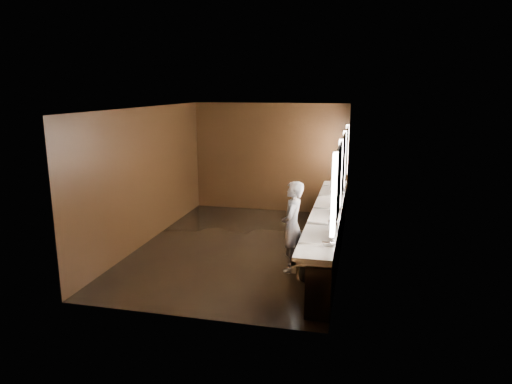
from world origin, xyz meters
TOP-DOWN VIEW (x-y plane):
  - floor at (0.00, 0.00)m, footprint 6.00×6.00m
  - ceiling at (0.00, 0.00)m, footprint 4.00×6.00m
  - wall_back at (0.00, 3.00)m, footprint 4.00×0.02m
  - wall_front at (0.00, -3.00)m, footprint 4.00×0.02m
  - wall_left at (-2.00, 0.00)m, footprint 0.02×6.00m
  - wall_right at (2.00, 0.00)m, footprint 0.02×6.00m
  - sink_counter at (1.79, 0.00)m, footprint 0.55×5.40m
  - mirror_band at (1.98, -0.00)m, footprint 0.06×5.03m
  - person at (1.19, -0.94)m, footprint 0.41×0.60m
  - trash_bin at (1.58, -1.28)m, footprint 0.41×0.41m

SIDE VIEW (x-z plane):
  - floor at x=0.00m, z-range 0.00..0.00m
  - trash_bin at x=1.58m, z-range 0.00..0.60m
  - sink_counter at x=1.79m, z-range -0.01..1.00m
  - person at x=1.19m, z-range 0.00..1.61m
  - wall_back at x=0.00m, z-range 0.00..2.80m
  - wall_front at x=0.00m, z-range 0.00..2.80m
  - wall_left at x=-2.00m, z-range 0.00..2.80m
  - wall_right at x=2.00m, z-range 0.00..2.80m
  - mirror_band at x=1.98m, z-range 1.17..2.32m
  - ceiling at x=0.00m, z-range 2.79..2.81m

